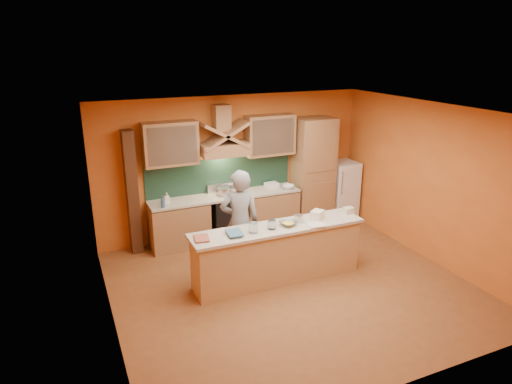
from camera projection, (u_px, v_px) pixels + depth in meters
name	position (u px, v px, depth m)	size (l,w,h in m)	color
floor	(291.00, 286.00, 7.38)	(5.50, 5.00, 0.01)	brown
ceiling	(296.00, 113.00, 6.50)	(5.50, 5.00, 0.01)	white
wall_back	(234.00, 166.00, 9.12)	(5.50, 0.02, 2.80)	#C96827
wall_front	(406.00, 279.00, 4.77)	(5.50, 0.02, 2.80)	#C96827
wall_left	(105.00, 234.00, 5.89)	(0.02, 5.00, 2.80)	#C96827
wall_right	(432.00, 183.00, 7.99)	(0.02, 5.00, 2.80)	#C96827
base_cabinet_left	(179.00, 226.00, 8.68)	(1.10, 0.60, 0.86)	#A2724A
base_cabinet_right	(269.00, 211.00, 9.41)	(1.10, 0.60, 0.86)	#A2724A
counter_top	(226.00, 196.00, 8.90)	(3.00, 0.62, 0.04)	beige
stove	(226.00, 217.00, 9.04)	(0.60, 0.58, 0.90)	black
backsplash	(220.00, 175.00, 9.04)	(3.00, 0.03, 0.70)	#163225
range_hood	(224.00, 149.00, 8.65)	(0.92, 0.50, 0.24)	#A2724A
hood_chimney	(221.00, 118.00, 8.56)	(0.30, 0.30, 0.50)	#A2724A
upper_cabinet_left	(170.00, 144.00, 8.28)	(1.00, 0.35, 0.80)	#A2724A
upper_cabinet_right	(270.00, 135.00, 9.04)	(1.00, 0.35, 0.80)	#A2724A
pantry_column	(313.00, 173.00, 9.56)	(0.80, 0.60, 2.30)	#A2724A
fridge	(341.00, 191.00, 10.01)	(0.58, 0.60, 1.30)	white
trim_column_left	(132.00, 193.00, 8.28)	(0.20, 0.30, 2.30)	#472816
island_body	(278.00, 255.00, 7.47)	(2.80, 0.55, 0.88)	tan
island_top	(278.00, 228.00, 7.32)	(2.90, 0.62, 0.05)	beige
person	(240.00, 222.00, 7.59)	(0.66, 0.43, 1.81)	gray
pot_large	(224.00, 192.00, 8.85)	(0.21, 0.21, 0.15)	#B6B5BC
pot_small	(233.00, 190.00, 9.04)	(0.22, 0.22, 0.14)	#B3B4BB
soap_bottle_a	(167.00, 198.00, 8.40)	(0.09, 0.09, 0.20)	white
soap_bottle_b	(163.00, 202.00, 8.18)	(0.08, 0.08, 0.21)	#376699
bowl_back	(288.00, 187.00, 9.25)	(0.25, 0.25, 0.08)	white
dish_rack	(272.00, 185.00, 9.35)	(0.26, 0.20, 0.09)	white
book_lower	(194.00, 239.00, 6.81)	(0.22, 0.30, 0.03)	#A54F3A
book_upper	(227.00, 234.00, 6.94)	(0.23, 0.32, 0.02)	#3D6788
jar_large	(253.00, 228.00, 7.04)	(0.14, 0.14, 0.16)	silver
jar_small	(272.00, 225.00, 7.19)	(0.13, 0.13, 0.15)	silver
kitchen_scale	(299.00, 219.00, 7.47)	(0.13, 0.13, 0.11)	silver
mixing_bowl	(288.00, 223.00, 7.34)	(0.27, 0.27, 0.07)	white
cloth	(316.00, 225.00, 7.34)	(0.27, 0.20, 0.02)	beige
grocery_bag_a	(317.00, 215.00, 7.61)	(0.21, 0.17, 0.14)	beige
grocery_bag_b	(348.00, 210.00, 7.86)	(0.17, 0.13, 0.10)	beige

